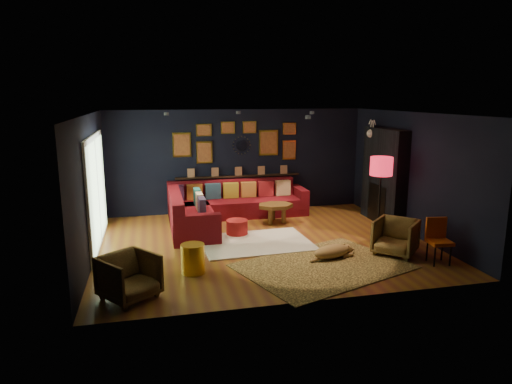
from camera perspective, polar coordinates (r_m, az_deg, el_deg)
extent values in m
plane|color=brown|center=(9.32, 0.98, -6.40)|extent=(6.50, 6.50, 0.00)
plane|color=black|center=(11.64, -2.29, 3.89)|extent=(6.50, 0.00, 6.50)
plane|color=black|center=(6.42, 7.00, -2.89)|extent=(6.50, 0.00, 6.50)
plane|color=black|center=(8.80, -19.99, 0.52)|extent=(0.00, 5.50, 5.50)
plane|color=black|center=(10.27, 18.90, 2.16)|extent=(0.00, 5.50, 5.50)
plane|color=white|center=(8.85, 1.04, 9.79)|extent=(6.50, 6.50, 0.00)
cube|color=maroon|center=(11.33, -2.76, -1.95)|extent=(3.20, 0.95, 0.42)
cube|color=maroon|center=(11.58, -3.10, 0.48)|extent=(3.20, 0.24, 0.46)
cube|color=maroon|center=(11.72, 5.43, -0.97)|extent=(0.22, 0.95, 0.64)
cube|color=maroon|center=(10.13, -7.91, -3.75)|extent=(0.95, 2.20, 0.42)
cube|color=maroon|center=(10.01, -10.01, -1.54)|extent=(0.24, 2.20, 0.46)
cube|color=maroon|center=(9.15, -7.35, -4.75)|extent=(0.95, 0.22, 0.64)
cube|color=#4C2045|center=(11.23, -9.97, -0.11)|extent=(0.38, 0.14, 0.38)
cube|color=brown|center=(11.26, -7.68, 0.00)|extent=(0.38, 0.14, 0.38)
cube|color=navy|center=(11.31, -5.41, 0.11)|extent=(0.38, 0.14, 0.38)
cube|color=#A28622|center=(11.38, -3.17, 0.21)|extent=(0.38, 0.14, 0.38)
cube|color=#BA712E|center=(11.46, -0.95, 0.32)|extent=(0.38, 0.14, 0.38)
cube|color=maroon|center=(11.56, 1.23, 0.42)|extent=(0.38, 0.14, 0.38)
cube|color=#D5B580|center=(11.68, 3.37, 0.52)|extent=(0.38, 0.14, 0.38)
cube|color=#1B6E6A|center=(10.73, -7.37, -0.59)|extent=(0.14, 0.38, 0.38)
cube|color=#C0B793|center=(10.24, -7.08, -1.19)|extent=(0.14, 0.38, 0.38)
cube|color=#3A3051|center=(9.76, -6.77, -1.84)|extent=(0.14, 0.38, 0.38)
cube|color=black|center=(11.64, -2.21, 1.99)|extent=(3.20, 0.12, 0.04)
cube|color=gold|center=(11.38, -9.26, 5.84)|extent=(0.45, 0.03, 0.60)
cube|color=#A86230|center=(11.36, -9.25, 5.83)|extent=(0.38, 0.01, 0.51)
cube|color=gold|center=(11.45, -6.47, 4.95)|extent=(0.40, 0.03, 0.55)
cube|color=#A86230|center=(11.44, -6.46, 4.94)|extent=(0.34, 0.01, 0.47)
cube|color=gold|center=(11.40, -6.54, 7.70)|extent=(0.38, 0.03, 0.30)
cube|color=#A86230|center=(11.38, -6.52, 7.69)|extent=(0.32, 0.01, 0.25)
cube|color=gold|center=(11.74, 1.58, 6.17)|extent=(0.50, 0.03, 0.65)
cube|color=#A86230|center=(11.72, 1.60, 6.16)|extent=(0.42, 0.01, 0.55)
cube|color=gold|center=(11.91, 4.14, 5.26)|extent=(0.35, 0.03, 0.50)
cube|color=#A86230|center=(11.89, 4.17, 5.25)|extent=(0.30, 0.01, 0.42)
cube|color=gold|center=(11.86, 4.18, 7.90)|extent=(0.35, 0.03, 0.30)
cube|color=#A86230|center=(11.84, 4.21, 7.90)|extent=(0.30, 0.01, 0.25)
cube|color=gold|center=(11.48, -3.54, 8.03)|extent=(0.35, 0.03, 0.30)
cube|color=#A86230|center=(11.46, -3.52, 8.02)|extent=(0.30, 0.01, 0.25)
cube|color=gold|center=(11.59, -0.83, 8.09)|extent=(0.35, 0.03, 0.30)
cube|color=#A86230|center=(11.57, -0.81, 8.08)|extent=(0.30, 0.01, 0.25)
cylinder|color=silver|center=(11.58, -1.79, 5.85)|extent=(0.28, 0.03, 0.28)
cone|color=gold|center=(11.63, -0.72, 5.88)|extent=(0.03, 0.16, 0.03)
cone|color=gold|center=(11.62, -0.81, 6.29)|extent=(0.04, 0.16, 0.04)
cone|color=gold|center=(11.60, -1.04, 6.63)|extent=(0.04, 0.16, 0.04)
cone|color=gold|center=(11.58, -1.39, 6.86)|extent=(0.04, 0.16, 0.04)
cone|color=gold|center=(11.56, -1.80, 6.93)|extent=(0.03, 0.16, 0.03)
cone|color=gold|center=(11.55, -2.21, 6.84)|extent=(0.04, 0.16, 0.04)
cone|color=gold|center=(11.54, -2.56, 6.59)|extent=(0.04, 0.16, 0.04)
cone|color=gold|center=(11.54, -2.79, 6.23)|extent=(0.04, 0.16, 0.04)
cone|color=gold|center=(11.54, -2.87, 5.82)|extent=(0.03, 0.16, 0.03)
cone|color=gold|center=(11.56, -2.78, 5.40)|extent=(0.04, 0.16, 0.04)
cone|color=gold|center=(11.57, -2.55, 5.06)|extent=(0.04, 0.16, 0.04)
cone|color=gold|center=(11.59, -2.20, 4.84)|extent=(0.04, 0.16, 0.04)
cone|color=gold|center=(11.61, -1.79, 4.77)|extent=(0.03, 0.16, 0.03)
cone|color=gold|center=(11.62, -1.38, 4.86)|extent=(0.04, 0.16, 0.04)
cone|color=gold|center=(11.63, -1.03, 5.11)|extent=(0.04, 0.16, 0.04)
cone|color=gold|center=(11.63, -0.80, 5.46)|extent=(0.04, 0.16, 0.04)
cube|color=black|center=(10.99, 15.71, 1.91)|extent=(0.30, 1.60, 2.20)
cube|color=black|center=(11.09, 15.25, -1.41)|extent=(0.20, 0.80, 0.90)
cone|color=white|center=(11.35, 15.17, 7.09)|extent=(0.35, 0.28, 0.28)
sphere|color=white|center=(11.25, 14.18, 7.10)|extent=(0.20, 0.20, 0.20)
cylinder|color=white|center=(11.19, 14.45, 7.94)|extent=(0.02, 0.10, 0.28)
cylinder|color=white|center=(11.30, 14.17, 7.99)|extent=(0.02, 0.10, 0.28)
cube|color=white|center=(9.42, -19.31, 0.05)|extent=(0.04, 2.80, 2.20)
cube|color=#A9CC9C|center=(9.41, -19.16, 0.05)|extent=(0.01, 2.60, 2.00)
cube|color=white|center=(9.41, -19.13, 0.05)|extent=(0.02, 0.06, 2.00)
cylinder|color=black|center=(9.79, -11.15, 9.55)|extent=(0.10, 0.10, 0.06)
cylinder|color=black|center=(10.37, -2.24, 9.89)|extent=(0.10, 0.10, 0.06)
cylinder|color=black|center=(10.41, 7.00, 9.82)|extent=(0.10, 0.10, 0.06)
cylinder|color=black|center=(8.26, 6.51, 9.28)|extent=(0.10, 0.10, 0.06)
cube|color=silver|center=(9.30, -0.03, -6.34)|extent=(2.24, 1.68, 0.03)
cube|color=tan|center=(8.17, 8.39, -9.16)|extent=(3.31, 2.84, 0.02)
cylinder|color=brown|center=(10.52, 1.81, -3.10)|extent=(0.11, 0.11, 0.34)
cylinder|color=brown|center=(10.61, 3.48, -3.00)|extent=(0.11, 0.11, 0.34)
cylinder|color=brown|center=(10.91, 2.12, -2.56)|extent=(0.11, 0.11, 0.34)
cylinder|color=maroon|center=(9.79, -2.38, -4.39)|extent=(0.46, 0.46, 0.30)
imported|color=gold|center=(7.02, -15.60, -9.94)|extent=(0.98, 0.97, 0.74)
imported|color=gold|center=(8.96, 17.05, -5.19)|extent=(0.99, 0.99, 0.75)
cylinder|color=gold|center=(7.82, -7.90, -8.25)|extent=(0.40, 0.40, 0.50)
cylinder|color=black|center=(8.61, 21.45, -7.43)|extent=(0.03, 0.03, 0.40)
cylinder|color=black|center=(8.74, 23.12, -7.27)|extent=(0.03, 0.03, 0.40)
cylinder|color=black|center=(8.85, 20.60, -6.84)|extent=(0.03, 0.03, 0.40)
cylinder|color=black|center=(8.98, 22.23, -6.70)|extent=(0.03, 0.03, 0.40)
cube|color=#F25815|center=(8.73, 21.95, -5.82)|extent=(0.42, 0.42, 0.06)
cube|color=#F25815|center=(8.81, 21.58, -4.15)|extent=(0.38, 0.09, 0.38)
cylinder|color=black|center=(10.14, 14.94, -5.15)|extent=(0.28, 0.28, 0.04)
cylinder|color=black|center=(9.96, 15.16, -1.28)|extent=(0.04, 0.04, 1.37)
cylinder|color=red|center=(9.82, 15.41, 3.13)|extent=(0.47, 0.47, 0.38)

